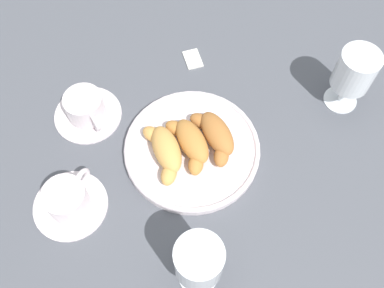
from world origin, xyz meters
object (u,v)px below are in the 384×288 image
at_px(croissant_small, 190,142).
at_px(sugar_packet, 193,58).
at_px(coffee_cup_near, 68,200).
at_px(croissant_large, 215,135).
at_px(juice_glass_right, 354,73).
at_px(pastry_plate, 192,149).
at_px(croissant_extra, 165,150).
at_px(coffee_cup_far, 86,109).
at_px(juice_glass_left, 199,262).

xyz_separation_m(croissant_small, sugar_packet, (0.18, -0.14, -0.04)).
bearing_deg(sugar_packet, coffee_cup_near, 129.92).
height_order(croissant_large, juice_glass_right, juice_glass_right).
distance_m(pastry_plate, croissant_extra, 0.06).
relative_size(coffee_cup_near, sugar_packet, 2.72).
height_order(pastry_plate, coffee_cup_far, coffee_cup_far).
relative_size(croissant_extra, coffee_cup_near, 0.96).
distance_m(juice_glass_right, sugar_packet, 0.34).
bearing_deg(sugar_packet, croissant_small, 162.18).
bearing_deg(coffee_cup_near, pastry_plate, -100.80).
bearing_deg(pastry_plate, croissant_small, 78.92).
height_order(croissant_large, croissant_extra, same).
bearing_deg(sugar_packet, pastry_plate, 162.89).
bearing_deg(croissant_large, sugar_packet, -26.13).
bearing_deg(pastry_plate, coffee_cup_far, 31.43).
bearing_deg(coffee_cup_far, pastry_plate, -148.57).
bearing_deg(coffee_cup_near, sugar_packet, -70.97).
distance_m(croissant_extra, coffee_cup_far, 0.19).
distance_m(pastry_plate, croissant_large, 0.05).
bearing_deg(juice_glass_left, coffee_cup_far, -2.63).
relative_size(croissant_small, sugar_packet, 2.69).
xyz_separation_m(croissant_large, coffee_cup_far, (0.21, 0.16, -0.01)).
bearing_deg(pastry_plate, juice_glass_right, -106.30).
bearing_deg(juice_glass_right, croissant_large, 74.09).
height_order(croissant_small, coffee_cup_far, croissant_small).
xyz_separation_m(pastry_plate, coffee_cup_near, (0.05, 0.24, 0.02)).
distance_m(juice_glass_left, sugar_packet, 0.47).
height_order(pastry_plate, croissant_extra, croissant_extra).
bearing_deg(croissant_extra, coffee_cup_near, 81.18).
distance_m(coffee_cup_near, juice_glass_right, 0.58).
height_order(croissant_large, sugar_packet, croissant_large).
relative_size(croissant_large, coffee_cup_near, 0.99).
distance_m(coffee_cup_far, sugar_packet, 0.26).
relative_size(croissant_large, coffee_cup_far, 0.99).
distance_m(croissant_extra, juice_glass_right, 0.39).
distance_m(croissant_small, juice_glass_left, 0.24).
bearing_deg(sugar_packet, croissant_extra, 151.31).
relative_size(pastry_plate, sugar_packet, 5.24).
xyz_separation_m(coffee_cup_near, coffee_cup_far, (0.15, -0.13, 0.00)).
bearing_deg(croissant_small, croissant_extra, 71.49).
xyz_separation_m(croissant_small, juice_glass_right, (-0.09, -0.32, 0.05)).
height_order(pastry_plate, croissant_large, croissant_large).
bearing_deg(coffee_cup_near, coffee_cup_far, -40.56).
distance_m(croissant_large, coffee_cup_near, 0.29).
bearing_deg(juice_glass_left, croissant_large, -45.30).
height_order(croissant_large, juice_glass_left, juice_glass_left).
height_order(pastry_plate, croissant_small, croissant_small).
height_order(coffee_cup_near, juice_glass_right, juice_glass_right).
distance_m(pastry_plate, croissant_small, 0.03).
bearing_deg(croissant_large, coffee_cup_far, 37.99).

